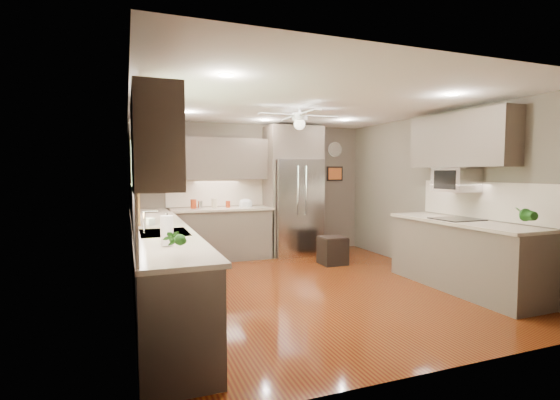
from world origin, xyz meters
TOP-DOWN VIEW (x-y plane):
  - floor at (0.00, 0.00)m, footprint 5.00×5.00m
  - ceiling at (0.00, 0.00)m, footprint 5.00×5.00m
  - wall_back at (0.00, 2.50)m, footprint 4.50×0.00m
  - wall_front at (0.00, -2.50)m, footprint 4.50×0.00m
  - wall_left at (-2.25, 0.00)m, footprint 0.00×5.00m
  - wall_right at (2.25, 0.00)m, footprint 0.00×5.00m
  - canister_a at (-1.20, 2.23)m, footprint 0.12×0.12m
  - canister_b at (-1.08, 2.23)m, footprint 0.09×0.09m
  - canister_c at (-0.83, 2.20)m, footprint 0.14×0.14m
  - canister_d at (-0.58, 2.20)m, footprint 0.11×0.11m
  - soap_bottle at (-2.06, -0.15)m, footprint 0.10×0.10m
  - potted_plant_left at (-1.97, -1.82)m, footprint 0.17×0.13m
  - potted_plant_right at (1.92, -1.71)m, footprint 0.21×0.19m
  - bowl at (-0.25, 2.20)m, footprint 0.31×0.31m
  - left_run at (-1.95, 0.15)m, footprint 0.65×4.70m
  - back_run at (-0.72, 2.20)m, footprint 1.85×0.65m
  - uppers at (-0.74, 0.71)m, footprint 4.50×4.70m
  - window at (-2.22, -0.50)m, footprint 0.05×1.12m
  - sink at (-1.93, -0.50)m, footprint 0.50×0.70m
  - refrigerator at (0.70, 2.16)m, footprint 1.06×0.75m
  - right_run at (1.93, -0.80)m, footprint 0.70×2.20m
  - microwave at (2.03, -0.55)m, footprint 0.43×0.55m
  - ceiling_fan at (-0.00, 0.30)m, footprint 1.18×1.18m
  - recessed_lights at (-0.04, 0.40)m, footprint 2.84×3.14m
  - wall_clock at (1.75, 2.48)m, footprint 0.30×0.03m
  - framed_print at (1.75, 2.48)m, footprint 0.36×0.03m
  - stool at (1.00, 1.15)m, footprint 0.43×0.43m
  - paper_towel at (-1.98, -1.35)m, footprint 0.11×0.11m

SIDE VIEW (x-z plane):
  - floor at x=0.00m, z-range 0.00..0.00m
  - stool at x=1.00m, z-range -0.01..0.48m
  - left_run at x=-1.95m, z-range -0.24..1.21m
  - back_run at x=-0.72m, z-range -0.24..1.21m
  - right_run at x=1.93m, z-range -0.24..1.21m
  - sink at x=-1.93m, z-range 0.75..1.07m
  - bowl at x=-0.25m, z-range 0.94..1.00m
  - canister_d at x=-0.58m, z-range 0.94..1.06m
  - canister_b at x=-1.08m, z-range 0.94..1.08m
  - canister_a at x=-1.20m, z-range 0.93..1.11m
  - soap_bottle at x=-2.06m, z-range 0.94..1.11m
  - canister_c at x=-0.83m, z-range 0.95..1.11m
  - potted_plant_left at x=-1.97m, z-range 0.94..1.22m
  - paper_towel at x=-1.98m, z-range 0.94..1.22m
  - potted_plant_right at x=1.92m, z-range 0.94..1.28m
  - refrigerator at x=0.70m, z-range -0.04..2.41m
  - wall_back at x=0.00m, z-range -1.00..3.50m
  - wall_front at x=0.00m, z-range -1.00..3.50m
  - wall_left at x=-2.25m, z-range -1.25..3.75m
  - wall_right at x=2.25m, z-range -1.25..3.75m
  - microwave at x=2.03m, z-range 1.31..1.65m
  - framed_print at x=1.75m, z-range 1.40..1.70m
  - window at x=-2.22m, z-range 1.09..2.01m
  - uppers at x=-0.74m, z-range 1.39..2.35m
  - wall_clock at x=1.75m, z-range 1.90..2.20m
  - ceiling_fan at x=0.00m, z-range 2.17..2.49m
  - recessed_lights at x=-0.04m, z-range 2.49..2.50m
  - ceiling at x=0.00m, z-range 2.50..2.50m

